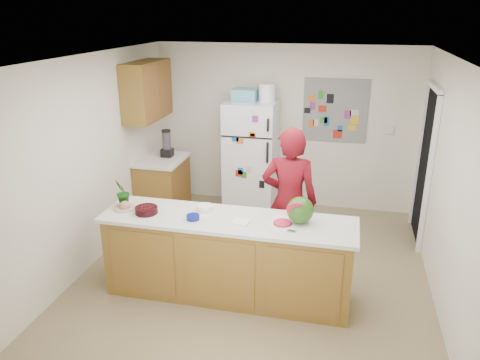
% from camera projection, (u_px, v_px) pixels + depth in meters
% --- Properties ---
extents(floor, '(4.00, 4.50, 0.02)m').
position_uv_depth(floor, '(255.00, 273.00, 5.60)').
color(floor, brown).
rests_on(floor, ground).
extents(wall_back, '(4.00, 0.02, 2.50)m').
position_uv_depth(wall_back, '(285.00, 127.00, 7.23)').
color(wall_back, beige).
rests_on(wall_back, ground).
extents(wall_left, '(0.02, 4.50, 2.50)m').
position_uv_depth(wall_left, '(92.00, 162.00, 5.60)').
color(wall_left, beige).
rests_on(wall_left, ground).
extents(wall_right, '(0.02, 4.50, 2.50)m').
position_uv_depth(wall_right, '(450.00, 189.00, 4.73)').
color(wall_right, beige).
rests_on(wall_right, ground).
extents(ceiling, '(4.00, 4.50, 0.02)m').
position_uv_depth(ceiling, '(257.00, 57.00, 4.73)').
color(ceiling, white).
rests_on(ceiling, wall_back).
extents(doorway, '(0.03, 0.85, 2.04)m').
position_uv_depth(doorway, '(425.00, 167.00, 6.14)').
color(doorway, black).
rests_on(doorway, ground).
extents(peninsula_base, '(2.60, 0.62, 0.88)m').
position_uv_depth(peninsula_base, '(228.00, 259.00, 5.03)').
color(peninsula_base, brown).
rests_on(peninsula_base, floor).
extents(peninsula_top, '(2.68, 0.70, 0.04)m').
position_uv_depth(peninsula_top, '(227.00, 220.00, 4.87)').
color(peninsula_top, silver).
rests_on(peninsula_top, peninsula_base).
extents(side_counter_base, '(0.60, 0.80, 0.86)m').
position_uv_depth(side_counter_base, '(163.00, 188.00, 7.04)').
color(side_counter_base, brown).
rests_on(side_counter_base, floor).
extents(side_counter_top, '(0.64, 0.84, 0.04)m').
position_uv_depth(side_counter_top, '(161.00, 160.00, 6.89)').
color(side_counter_top, silver).
rests_on(side_counter_top, side_counter_base).
extents(upper_cabinets, '(0.35, 1.00, 0.80)m').
position_uv_depth(upper_cabinets, '(147.00, 91.00, 6.52)').
color(upper_cabinets, brown).
rests_on(upper_cabinets, wall_left).
extents(refrigerator, '(0.75, 0.70, 1.70)m').
position_uv_depth(refrigerator, '(251.00, 157.00, 7.12)').
color(refrigerator, silver).
rests_on(refrigerator, floor).
extents(fridge_top_bin, '(0.35, 0.28, 0.18)m').
position_uv_depth(fridge_top_bin, '(245.00, 95.00, 6.82)').
color(fridge_top_bin, '#5999B2').
rests_on(fridge_top_bin, refrigerator).
extents(photo_collage, '(0.95, 0.01, 0.95)m').
position_uv_depth(photo_collage, '(335.00, 111.00, 6.95)').
color(photo_collage, slate).
rests_on(photo_collage, wall_back).
extents(person, '(0.66, 0.44, 1.77)m').
position_uv_depth(person, '(289.00, 202.00, 5.37)').
color(person, '#5F0A13').
rests_on(person, floor).
extents(blender_appliance, '(0.12, 0.12, 0.38)m').
position_uv_depth(blender_appliance, '(167.00, 144.00, 6.91)').
color(blender_appliance, black).
rests_on(blender_appliance, side_counter_top).
extents(cutting_board, '(0.43, 0.33, 0.01)m').
position_uv_depth(cutting_board, '(293.00, 223.00, 4.74)').
color(cutting_board, white).
rests_on(cutting_board, peninsula_top).
extents(watermelon, '(0.27, 0.27, 0.27)m').
position_uv_depth(watermelon, '(300.00, 210.00, 4.69)').
color(watermelon, '#2D5114').
rests_on(watermelon, cutting_board).
extents(watermelon_slice, '(0.18, 0.18, 0.02)m').
position_uv_depth(watermelon_slice, '(282.00, 223.00, 4.71)').
color(watermelon_slice, red).
rests_on(watermelon_slice, cutting_board).
extents(cherry_bowl, '(0.32, 0.32, 0.07)m').
position_uv_depth(cherry_bowl, '(146.00, 210.00, 4.97)').
color(cherry_bowl, black).
rests_on(cherry_bowl, peninsula_top).
extents(white_bowl, '(0.22, 0.22, 0.06)m').
position_uv_depth(white_bowl, '(205.00, 208.00, 5.04)').
color(white_bowl, silver).
rests_on(white_bowl, peninsula_top).
extents(cobalt_bowl, '(0.16, 0.16, 0.05)m').
position_uv_depth(cobalt_bowl, '(193.00, 217.00, 4.83)').
color(cobalt_bowl, navy).
rests_on(cobalt_bowl, peninsula_top).
extents(plate, '(0.31, 0.31, 0.02)m').
position_uv_depth(plate, '(125.00, 208.00, 5.09)').
color(plate, beige).
rests_on(plate, peninsula_top).
extents(paper_towel, '(0.19, 0.18, 0.02)m').
position_uv_depth(paper_towel, '(241.00, 222.00, 4.75)').
color(paper_towel, silver).
rests_on(paper_towel, peninsula_top).
extents(keys, '(0.08, 0.04, 0.01)m').
position_uv_depth(keys, '(291.00, 231.00, 4.57)').
color(keys, gray).
rests_on(keys, peninsula_top).
extents(potted_plant, '(0.16, 0.19, 0.32)m').
position_uv_depth(potted_plant, '(122.00, 193.00, 5.11)').
color(potted_plant, '#113B17').
rests_on(potted_plant, peninsula_top).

